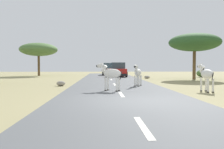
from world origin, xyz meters
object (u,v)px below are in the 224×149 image
at_px(car_1, 118,70).
at_px(tree_0, 39,50).
at_px(car_0, 109,69).
at_px(zebra_1, 111,74).
at_px(rock_4, 61,84).
at_px(bush_0, 202,73).
at_px(rock_1, 147,77).
at_px(zebra_2, 206,74).
at_px(bush_1, 203,73).
at_px(tree_3, 195,43).
at_px(zebra_0, 138,73).

xyz_separation_m(car_1, tree_0, (-10.64, 3.78, 2.75)).
distance_m(car_0, car_1, 5.38).
distance_m(zebra_1, tree_0, 22.35).
bearing_deg(rock_4, car_1, 69.29).
distance_m(bush_0, rock_1, 11.19).
bearing_deg(rock_4, zebra_2, -24.54).
relative_size(bush_0, bush_1, 0.70).
relative_size(zebra_2, bush_0, 1.57).
distance_m(rock_1, rock_4, 12.05).
relative_size(rock_1, rock_4, 1.04).
bearing_deg(tree_3, car_1, 144.03).
relative_size(zebra_1, zebra_2, 0.92).
xyz_separation_m(zebra_2, car_1, (-3.73, 16.66, -0.10)).
bearing_deg(car_0, tree_3, 130.13).
bearing_deg(zebra_0, car_0, -64.82).
height_order(tree_3, rock_1, tree_3).
bearing_deg(zebra_0, bush_0, -103.28).
xyz_separation_m(zebra_0, bush_1, (9.97, 12.78, -0.48)).
bearing_deg(tree_0, car_0, 8.88).
height_order(zebra_2, bush_1, zebra_2).
distance_m(bush_1, rock_4, 19.41).
distance_m(car_0, rock_1, 9.69).
bearing_deg(zebra_2, rock_1, 88.29).
relative_size(zebra_0, bush_0, 1.41).
bearing_deg(zebra_2, bush_0, 62.58).
distance_m(zebra_0, zebra_2, 4.56).
distance_m(car_1, rock_1, 4.70).
bearing_deg(car_0, rock_1, 115.66).
distance_m(zebra_0, car_1, 13.51).
bearing_deg(zebra_1, tree_0, 56.16).
relative_size(bush_0, rock_4, 1.80).
bearing_deg(bush_1, car_1, 176.02).
xyz_separation_m(tree_0, rock_4, (5.82, -16.53, -3.43)).
relative_size(zebra_2, car_0, 0.38).
height_order(bush_0, bush_1, bush_1).
bearing_deg(car_0, tree_0, 11.20).
xyz_separation_m(zebra_2, bush_1, (6.68, 15.93, -0.48)).
distance_m(tree_0, bush_1, 21.76).
bearing_deg(rock_4, tree_3, 30.78).
bearing_deg(car_0, rock_4, 79.93).
relative_size(zebra_1, bush_1, 1.01).
bearing_deg(zebra_0, zebra_2, 157.50).
bearing_deg(car_1, tree_0, -20.99).
bearing_deg(car_1, zebra_1, 83.42).
xyz_separation_m(car_1, rock_1, (2.98, -3.57, -0.69)).
relative_size(zebra_1, rock_4, 2.61).
bearing_deg(tree_3, zebra_0, -131.06).
bearing_deg(car_1, rock_4, 67.87).
relative_size(car_1, bush_1, 2.86).
height_order(car_0, tree_3, tree_3).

